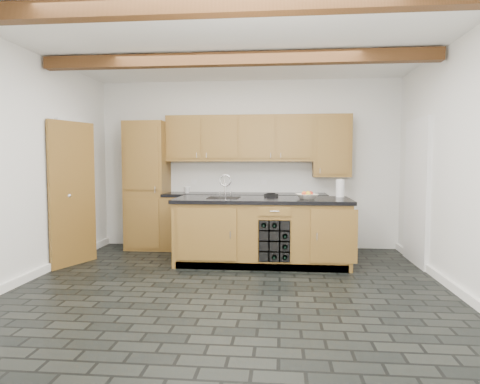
% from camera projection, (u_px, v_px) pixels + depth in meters
% --- Properties ---
extents(ground, '(5.00, 5.00, 0.00)m').
position_uv_depth(ground, '(230.00, 289.00, 4.84)').
color(ground, black).
rests_on(ground, ground).
extents(room_shell, '(5.01, 5.00, 5.00)m').
position_uv_depth(room_shell, '(228.00, 155.00, 5.27)').
color(room_shell, white).
rests_on(room_shell, ground).
extents(back_cabinetry, '(3.65, 0.62, 2.20)m').
position_uv_depth(back_cabinetry, '(224.00, 190.00, 7.03)').
color(back_cabinetry, olive).
rests_on(back_cabinetry, ground).
extents(island, '(2.48, 0.96, 0.93)m').
position_uv_depth(island, '(263.00, 231.00, 6.05)').
color(island, olive).
rests_on(island, ground).
extents(faucet, '(0.45, 0.40, 0.34)m').
position_uv_depth(faucet, '(224.00, 195.00, 6.12)').
color(faucet, black).
rests_on(faucet, island).
extents(kitchen_scale, '(0.21, 0.15, 0.06)m').
position_uv_depth(kitchen_scale, '(271.00, 195.00, 6.30)').
color(kitchen_scale, black).
rests_on(kitchen_scale, island).
extents(fruit_bowl, '(0.38, 0.38, 0.07)m').
position_uv_depth(fruit_bowl, '(307.00, 196.00, 5.89)').
color(fruit_bowl, silver).
rests_on(fruit_bowl, island).
extents(fruit_cluster, '(0.16, 0.17, 0.07)m').
position_uv_depth(fruit_cluster, '(307.00, 194.00, 5.89)').
color(fruit_cluster, red).
rests_on(fruit_cluster, fruit_bowl).
extents(paper_towel, '(0.12, 0.12, 0.26)m').
position_uv_depth(paper_towel, '(340.00, 188.00, 6.22)').
color(paper_towel, white).
rests_on(paper_towel, island).
extents(mug, '(0.13, 0.13, 0.11)m').
position_uv_depth(mug, '(187.00, 190.00, 7.05)').
color(mug, white).
rests_on(mug, back_cabinetry).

